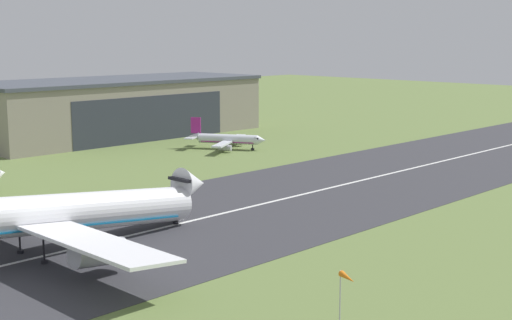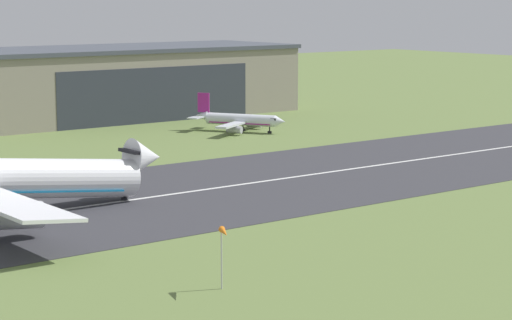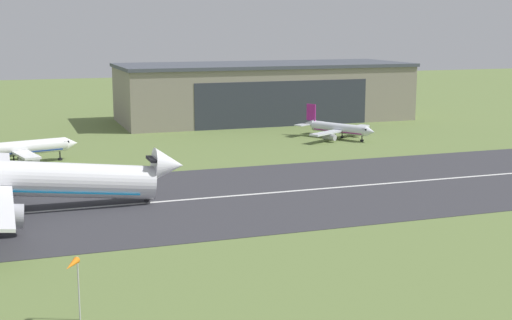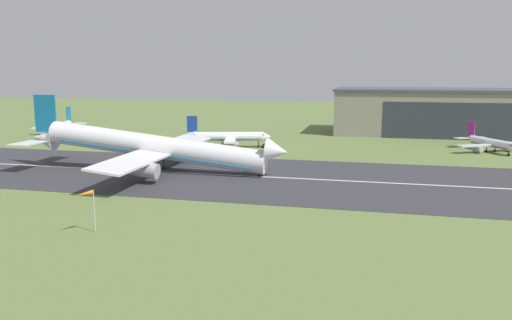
# 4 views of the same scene
# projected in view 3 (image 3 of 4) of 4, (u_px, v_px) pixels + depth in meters

# --- Properties ---
(runway_strip) EXTENTS (399.47, 43.04, 0.06)m
(runway_strip) POSITION_uv_depth(u_px,v_px,m) (171.00, 201.00, 106.64)
(runway_strip) COLOR #333338
(runway_strip) RESTS_ON ground_plane
(runway_centreline) EXTENTS (359.52, 0.70, 0.01)m
(runway_centreline) POSITION_uv_depth(u_px,v_px,m) (171.00, 201.00, 106.64)
(runway_centreline) COLOR silver
(runway_centreline) RESTS_ON runway_strip
(hangar_building) EXTENTS (80.41, 30.93, 15.74)m
(hangar_building) POSITION_uv_depth(u_px,v_px,m) (264.00, 92.00, 198.71)
(hangar_building) COLOR gray
(hangar_building) RESTS_ON ground_plane
(airplane_parked_centre) EXTENTS (19.64, 19.57, 7.56)m
(airplane_parked_centre) POSITION_uv_depth(u_px,v_px,m) (339.00, 129.00, 165.71)
(airplane_parked_centre) COLOR silver
(airplane_parked_centre) RESTS_ON ground_plane
(airplane_parked_east) EXTENTS (25.22, 20.11, 9.06)m
(airplane_parked_east) POSITION_uv_depth(u_px,v_px,m) (14.00, 149.00, 134.21)
(airplane_parked_east) COLOR white
(airplane_parked_east) RESTS_ON ground_plane
(windsock_pole) EXTENTS (1.60, 2.58, 5.94)m
(windsock_pole) POSITION_uv_depth(u_px,v_px,m) (72.00, 267.00, 61.36)
(windsock_pole) COLOR #B7B7BC
(windsock_pole) RESTS_ON ground_plane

